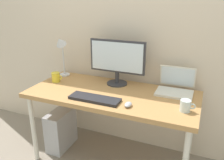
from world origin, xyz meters
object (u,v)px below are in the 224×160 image
Objects in this scene: desk at (112,98)px; computer_tower at (61,129)px; desk_lamp at (61,48)px; monitor at (117,59)px; glass_cup at (186,106)px; mouse at (128,105)px; laptop at (176,86)px; keyboard at (95,99)px; coffee_mug at (56,77)px.

computer_tower is at bearing -178.75° from desk.
monitor is at bearing -0.06° from desk_lamp.
glass_cup is (1.32, -0.34, -0.27)m from desk_lamp.
mouse is (0.26, -0.43, -0.23)m from monitor.
mouse is at bearing -58.37° from monitor.
desk_lamp is at bearing 162.18° from desk.
desk is 0.38m from monitor.
desk_lamp reaches higher than laptop.
laptop is 1.28m from computer_tower.
coffee_mug reaches higher than keyboard.
computer_tower is (-0.51, 0.19, -0.54)m from keyboard.
laptop is at bearing 56.10° from mouse.
desk_lamp is at bearing -179.11° from laptop.
coffee_mug reaches higher than computer_tower.
desk_lamp is 1.01× the size of keyboard.
laptop reaches higher than computer_tower.
coffee_mug reaches higher than desk.
monitor is 6.12× the size of mouse.
coffee_mug is (-0.56, 0.24, 0.04)m from keyboard.
desk_lamp is (-1.19, -0.02, 0.26)m from laptop.
monitor is 0.65m from coffee_mug.
monitor reaches higher than coffee_mug.
glass_cup is 1.37m from computer_tower.
monitor is at bearing 22.33° from computer_tower.
laptop is 0.76× the size of computer_tower.
desk is at bearing 1.25° from computer_tower.
laptop is at bearing 9.55° from coffee_mug.
laptop reaches higher than glass_cup.
glass_cup is 0.28× the size of computer_tower.
coffee_mug is at bearing 163.72° from mouse.
desk is at bearing 169.50° from glass_cup.
laptop is at bearing 23.85° from desk.
desk is at bearing -80.56° from monitor.
keyboard is at bearing -35.26° from desk_lamp.
desk_lamp is 1.05× the size of computer_tower.
monitor is 0.55m from mouse.
coffee_mug is (0.03, -0.18, -0.26)m from desk_lamp.
mouse is 1.00m from computer_tower.
keyboard is (0.59, -0.42, -0.30)m from desk_lamp.
keyboard is at bearing -109.38° from desk.
coffee_mug is at bearing 131.62° from computer_tower.
coffee_mug is at bearing 172.94° from glass_cup.
glass_cup is at bearing -25.92° from monitor.
monitor reaches higher than computer_tower.
desk is 0.32m from mouse.
laptop is (0.56, 0.02, -0.19)m from monitor.
keyboard is 0.30m from mouse.
glass_cup is at bearing -10.50° from desk.
desk_lamp is 1.04m from mouse.
monitor is at bearing 121.63° from mouse.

